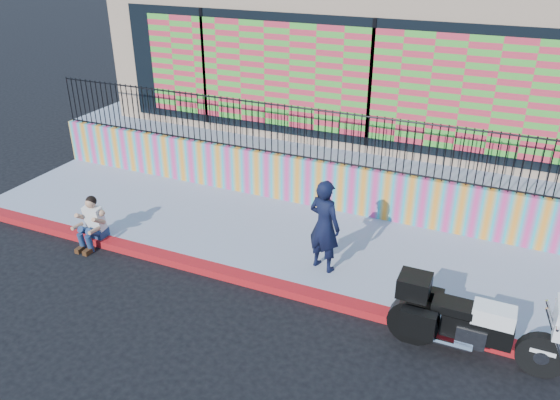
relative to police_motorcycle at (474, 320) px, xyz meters
The scene contains 10 objects.
ground 3.09m from the police_motorcycle, behind, with size 90.00×90.00×0.00m, color black.
red_curb 3.08m from the police_motorcycle, behind, with size 16.00×0.30×0.15m, color #B30C28.
sidewalk 3.65m from the police_motorcycle, 146.29° to the left, with size 16.00×3.00×0.15m, color #99A1B8.
mural_wall 4.68m from the police_motorcycle, 129.78° to the left, with size 16.00×0.20×1.10m, color #E03B87.
metal_fence 4.83m from the police_motorcycle, 129.78° to the left, with size 15.80×0.04×1.20m, color black, non-canonical shape.
elevated_platform 9.20m from the police_motorcycle, 109.01° to the left, with size 16.00×10.00×1.25m, color #99A1B8.
storefront_building 9.36m from the police_motorcycle, 109.46° to the left, with size 14.00×8.06×4.00m.
police_motorcycle is the anchor object (origin of this frame).
police_officer 3.06m from the police_motorcycle, 157.17° to the left, with size 0.65×0.43×1.79m, color black.
seated_man 7.48m from the police_motorcycle, behind, with size 0.54×0.71×1.06m.
Camera 1 is at (3.00, -7.42, 5.83)m, focal length 35.00 mm.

